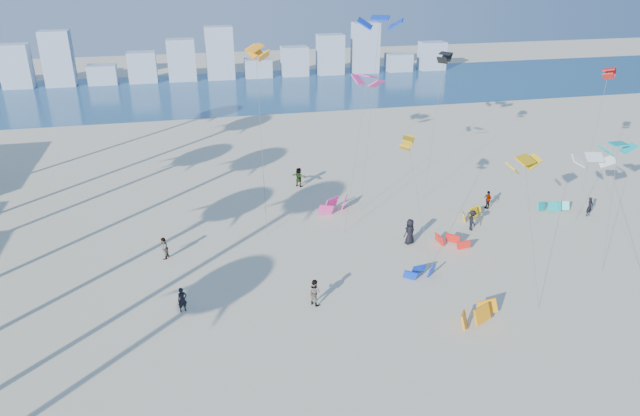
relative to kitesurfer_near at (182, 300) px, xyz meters
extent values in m
plane|color=navy|center=(5.96, 58.97, -0.77)|extent=(220.00, 220.00, 0.00)
imported|color=black|center=(0.00, 0.00, 0.00)|extent=(0.65, 0.53, 1.55)
imported|color=gray|center=(7.71, -0.99, 0.06)|extent=(0.99, 1.03, 1.67)
imported|color=black|center=(16.14, 5.27, 0.19)|extent=(1.11, 0.95, 1.92)
imported|color=gray|center=(24.70, 9.87, -0.01)|extent=(0.52, 0.95, 1.54)
imported|color=black|center=(21.57, 6.35, 0.03)|extent=(0.69, 1.09, 1.61)
imported|color=gray|center=(10.53, 18.22, 0.11)|extent=(1.54, 1.51, 1.76)
imported|color=black|center=(31.94, 6.69, 0.01)|extent=(0.67, 0.56, 1.57)
imported|color=gray|center=(-1.14, 6.92, 0.01)|extent=(0.85, 0.94, 1.57)
cylinder|color=#595959|center=(16.11, 3.91, 3.01)|extent=(0.29, 4.78, 7.59)
cylinder|color=#595959|center=(13.24, 9.60, 4.76)|extent=(2.50, 3.12, 11.08)
cylinder|color=#595959|center=(28.35, 0.38, 3.02)|extent=(2.06, 3.35, 7.60)
cylinder|color=#595959|center=(6.48, 11.69, 5.66)|extent=(0.43, 5.55, 12.87)
cylinder|color=#595959|center=(21.38, 14.15, 5.11)|extent=(2.08, 2.47, 11.78)
cylinder|color=#595959|center=(28.89, 0.26, 2.57)|extent=(1.95, 4.17, 6.71)
cylinder|color=#595959|center=(15.60, 13.77, 6.57)|extent=(2.23, 3.55, 14.70)
cylinder|color=#595959|center=(31.63, 7.37, 4.86)|extent=(2.55, 2.69, 11.27)
cylinder|color=#595959|center=(21.16, -1.83, 2.96)|extent=(1.14, 5.34, 7.48)
cube|color=#9EADBF|center=(-23.64, 68.97, 2.53)|extent=(4.40, 3.00, 6.60)
cube|color=#9EADBF|center=(-17.44, 68.97, 3.43)|extent=(4.40, 3.00, 8.40)
cube|color=#9EADBF|center=(-11.24, 68.97, 0.73)|extent=(4.40, 3.00, 3.00)
cube|color=#9EADBF|center=(-5.04, 68.97, 1.63)|extent=(4.40, 3.00, 4.80)
cube|color=#9EADBF|center=(1.16, 68.97, 2.53)|extent=(4.40, 3.00, 6.60)
cube|color=#9EADBF|center=(7.36, 68.97, 3.43)|extent=(4.40, 3.00, 8.40)
cube|color=#9EADBF|center=(13.56, 68.97, 0.73)|extent=(4.40, 3.00, 3.00)
cube|color=#9EADBF|center=(19.76, 68.97, 1.63)|extent=(4.40, 3.00, 4.80)
cube|color=#9EADBF|center=(25.96, 68.97, 2.53)|extent=(4.40, 3.00, 6.60)
cube|color=#9EADBF|center=(32.16, 68.97, 3.43)|extent=(4.40, 3.00, 8.40)
cube|color=#9EADBF|center=(38.36, 68.97, 0.73)|extent=(4.40, 3.00, 3.00)
cube|color=#9EADBF|center=(44.56, 68.97, 1.63)|extent=(4.40, 3.00, 4.80)
camera|label=1|loc=(1.24, -30.54, 18.76)|focal=33.14mm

